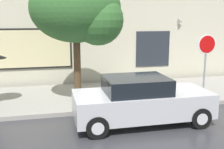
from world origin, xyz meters
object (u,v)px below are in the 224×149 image
(street_tree, at_px, (80,11))
(stop_sign, at_px, (206,53))
(parked_car, at_px, (141,101))
(fire_hydrant, at_px, (154,92))

(street_tree, height_order, stop_sign, street_tree)
(parked_car, relative_size, stop_sign, 1.69)
(fire_hydrant, xyz_separation_m, street_tree, (-2.65, 0.45, 2.98))
(street_tree, relative_size, stop_sign, 1.86)
(fire_hydrant, relative_size, street_tree, 0.16)
(fire_hydrant, height_order, stop_sign, stop_sign)
(street_tree, bearing_deg, parked_car, -52.40)
(parked_car, xyz_separation_m, fire_hydrant, (1.06, 1.61, -0.23))
(stop_sign, bearing_deg, street_tree, 174.66)
(street_tree, bearing_deg, fire_hydrant, -9.74)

